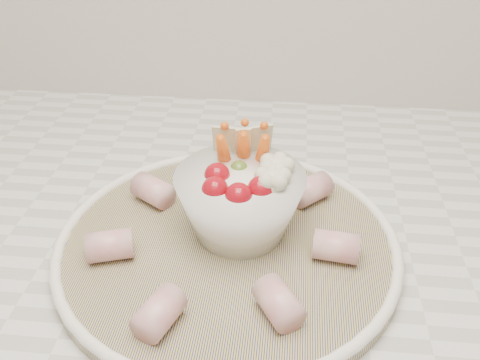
# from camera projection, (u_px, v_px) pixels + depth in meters

# --- Properties ---
(serving_platter) EXTENTS (0.37, 0.37, 0.02)m
(serving_platter) POSITION_uv_depth(u_px,v_px,m) (228.00, 244.00, 0.58)
(serving_platter) COLOR navy
(serving_platter) RESTS_ON kitchen_counter
(veggie_bowl) EXTENTS (0.14, 0.14, 0.11)m
(veggie_bowl) POSITION_uv_depth(u_px,v_px,m) (241.00, 200.00, 0.57)
(veggie_bowl) COLOR white
(veggie_bowl) RESTS_ON serving_platter
(cured_meat_rolls) EXTENTS (0.29, 0.31, 0.03)m
(cured_meat_rolls) POSITION_uv_depth(u_px,v_px,m) (226.00, 229.00, 0.57)
(cured_meat_rolls) COLOR #C15868
(cured_meat_rolls) RESTS_ON serving_platter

